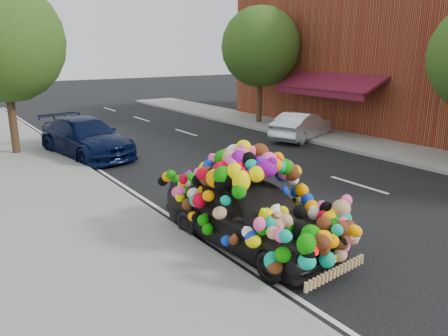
# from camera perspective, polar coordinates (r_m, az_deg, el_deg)

# --- Properties ---
(ground) EXTENTS (100.00, 100.00, 0.00)m
(ground) POSITION_cam_1_polar(r_m,az_deg,el_deg) (10.66, 4.89, -5.51)
(ground) COLOR black
(ground) RESTS_ON ground
(sidewalk) EXTENTS (4.00, 60.00, 0.12)m
(sidewalk) POSITION_cam_1_polar(r_m,az_deg,el_deg) (8.76, -17.84, -10.55)
(sidewalk) COLOR gray
(sidewalk) RESTS_ON ground
(kerb) EXTENTS (0.15, 60.00, 0.13)m
(kerb) POSITION_cam_1_polar(r_m,az_deg,el_deg) (9.41, -6.36, -7.99)
(kerb) COLOR gray
(kerb) RESTS_ON ground
(footpath_far) EXTENTS (3.00, 40.00, 0.12)m
(footpath_far) POSITION_cam_1_polar(r_m,az_deg,el_deg) (18.44, 18.88, 2.80)
(footpath_far) COLOR gray
(footpath_far) RESTS_ON ground
(lane_markings) EXTENTS (6.00, 50.00, 0.01)m
(lane_markings) POSITION_cam_1_polar(r_m,az_deg,el_deg) (13.13, 17.15, -2.10)
(lane_markings) COLOR silver
(lane_markings) RESTS_ON ground
(tree_near_sidewalk) EXTENTS (4.20, 4.20, 6.13)m
(tree_near_sidewalk) POSITION_cam_1_polar(r_m,az_deg,el_deg) (17.36, -26.93, 14.49)
(tree_near_sidewalk) COLOR #332114
(tree_near_sidewalk) RESTS_ON ground
(tree_far_b) EXTENTS (4.00, 4.00, 5.90)m
(tree_far_b) POSITION_cam_1_polar(r_m,az_deg,el_deg) (22.78, 4.77, 15.48)
(tree_far_b) COLOR #332114
(tree_far_b) RESTS_ON ground
(plush_art_car) EXTENTS (2.35, 4.39, 2.02)m
(plush_art_car) POSITION_cam_1_polar(r_m,az_deg,el_deg) (8.47, 3.30, -3.63)
(plush_art_car) COLOR black
(plush_art_car) RESTS_ON ground
(navy_sedan) EXTENTS (2.63, 4.96, 1.37)m
(navy_sedan) POSITION_cam_1_polar(r_m,az_deg,el_deg) (16.64, -17.61, 3.84)
(navy_sedan) COLOR black
(navy_sedan) RESTS_ON ground
(silver_hatchback) EXTENTS (3.82, 2.41, 1.19)m
(silver_hatchback) POSITION_cam_1_polar(r_m,az_deg,el_deg) (19.16, 10.09, 5.46)
(silver_hatchback) COLOR silver
(silver_hatchback) RESTS_ON ground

